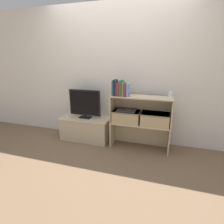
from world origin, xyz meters
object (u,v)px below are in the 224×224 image
at_px(tv, 85,103).
at_px(book_plum, 126,90).
at_px(book_charcoal, 115,87).
at_px(book_olive, 123,89).
at_px(book_teal, 113,88).
at_px(book_forest, 121,88).
at_px(storage_basket_right, 155,119).
at_px(baby_monitor, 170,95).
at_px(laptop, 127,110).
at_px(book_navy, 116,88).
at_px(book_skyblue, 128,90).
at_px(storage_basket_left, 126,116).
at_px(book_crimson, 118,89).
at_px(tv_stand, 86,128).

bearing_deg(tv, book_plum, -8.15).
bearing_deg(book_charcoal, book_olive, 0.00).
relative_size(book_teal, book_plum, 1.26).
bearing_deg(book_forest, storage_basket_right, 4.62).
bearing_deg(baby_monitor, laptop, -178.72).
bearing_deg(book_forest, book_charcoal, 180.00).
height_order(storage_basket_right, laptop, laptop).
relative_size(tv, book_plum, 3.07).
distance_m(book_charcoal, book_navy, 0.03).
height_order(book_skyblue, storage_basket_left, book_skyblue).
distance_m(tv, book_crimson, 0.74).
height_order(tv_stand, storage_basket_right, storage_basket_right).
xyz_separation_m(tv_stand, book_skyblue, (0.83, -0.11, 0.80)).
bearing_deg(storage_basket_right, tv_stand, 176.93).
bearing_deg(laptop, book_teal, -168.16).
distance_m(book_skyblue, storage_basket_left, 0.46).
distance_m(book_skyblue, baby_monitor, 0.65).
bearing_deg(book_charcoal, baby_monitor, 4.00).
bearing_deg(book_skyblue, baby_monitor, 5.36).
bearing_deg(tv_stand, laptop, -4.89).
bearing_deg(book_navy, book_skyblue, 0.00).
xyz_separation_m(book_plum, storage_basket_right, (0.49, 0.05, -0.45)).
relative_size(tv, book_charcoal, 2.31).
relative_size(book_navy, baby_monitor, 1.95).
xyz_separation_m(book_charcoal, book_navy, (0.03, 0.00, -0.00)).
height_order(book_navy, baby_monitor, book_navy).
relative_size(book_teal, book_olive, 1.06).
xyz_separation_m(book_crimson, laptop, (0.13, 0.05, -0.35)).
height_order(tv, storage_basket_right, tv).
height_order(tv_stand, laptop, laptop).
relative_size(tv, book_skyblue, 2.99).
relative_size(tv, storage_basket_left, 1.32).
relative_size(book_charcoal, baby_monitor, 1.98).
distance_m(book_charcoal, baby_monitor, 0.87).
xyz_separation_m(tv, storage_basket_right, (1.27, -0.07, -0.14)).
height_order(book_teal, book_forest, book_forest).
bearing_deg(book_crimson, storage_basket_left, 18.73).
distance_m(book_skyblue, storage_basket_right, 0.64).
relative_size(book_charcoal, book_skyblue, 1.29).
relative_size(book_teal, laptop, 0.78).
relative_size(book_navy, book_skyblue, 1.27).
height_order(book_crimson, baby_monitor, book_crimson).
bearing_deg(book_navy, book_forest, 0.00).
bearing_deg(book_teal, tv, 169.07).
distance_m(book_navy, laptop, 0.42).
xyz_separation_m(book_navy, book_forest, (0.08, 0.00, -0.00)).
relative_size(tv_stand, book_plum, 4.75).
distance_m(baby_monitor, storage_basket_left, 0.78).
xyz_separation_m(storage_basket_left, laptop, (-0.00, 0.00, 0.10)).
bearing_deg(storage_basket_left, tv_stand, 175.11).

